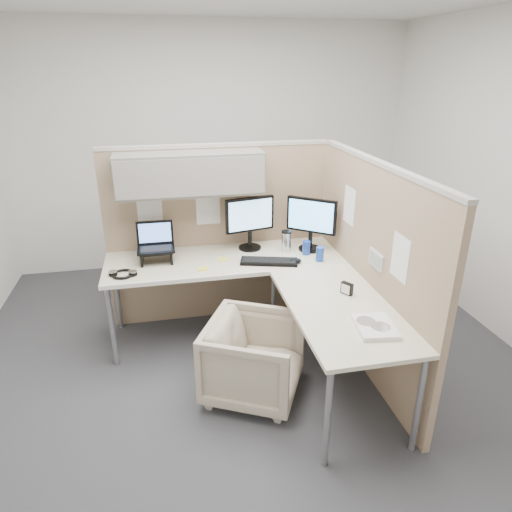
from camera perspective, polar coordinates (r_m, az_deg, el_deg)
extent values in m
plane|color=#353539|center=(3.77, -0.73, -13.59)|extent=(4.50, 4.50, 0.00)
cube|color=tan|center=(4.17, -4.53, 2.52)|extent=(2.00, 0.05, 1.60)
cube|color=#A8A399|center=(3.96, -4.90, 13.65)|extent=(2.00, 0.06, 0.03)
cube|color=slate|center=(3.83, -8.28, 10.21)|extent=(1.20, 0.34, 0.34)
cube|color=gray|center=(3.66, -8.08, 9.64)|extent=(1.18, 0.01, 0.30)
plane|color=white|center=(4.01, -13.21, 6.42)|extent=(0.26, 0.00, 0.26)
plane|color=white|center=(4.05, -6.01, 6.01)|extent=(0.26, 0.00, 0.26)
cube|color=tan|center=(3.55, 13.96, -1.86)|extent=(0.05, 2.00, 1.60)
cube|color=#A8A399|center=(3.30, 15.30, 11.13)|extent=(0.06, 2.00, 0.03)
cube|color=#A8A399|center=(4.40, 8.51, 3.42)|extent=(0.06, 0.06, 1.60)
cube|color=silver|center=(3.35, 14.85, -0.45)|extent=(0.02, 0.20, 0.12)
cube|color=gray|center=(3.34, 14.64, -0.47)|extent=(0.00, 0.16, 0.09)
plane|color=white|center=(3.74, 11.59, 6.19)|extent=(0.00, 0.26, 0.26)
plane|color=white|center=(3.05, 17.55, -0.19)|extent=(0.00, 0.26, 0.26)
cube|color=beige|center=(3.87, -3.78, -0.47)|extent=(2.00, 0.68, 0.03)
cube|color=beige|center=(3.16, 10.50, -6.44)|extent=(0.68, 1.30, 0.03)
cube|color=white|center=(3.56, -2.99, -2.56)|extent=(2.00, 0.02, 0.03)
cylinder|color=gray|center=(3.77, -17.55, -8.42)|extent=(0.04, 0.04, 0.70)
cylinder|color=gray|center=(4.28, -16.95, -4.47)|extent=(0.04, 0.04, 0.70)
cylinder|color=gray|center=(2.82, 8.93, -19.44)|extent=(0.04, 0.04, 0.70)
cylinder|color=gray|center=(3.05, 19.70, -17.07)|extent=(0.04, 0.04, 0.70)
cylinder|color=gray|center=(3.83, 2.21, -6.73)|extent=(0.04, 0.04, 0.70)
imported|color=#C2B49A|center=(3.32, -0.23, -12.29)|extent=(0.82, 0.83, 0.65)
cylinder|color=black|center=(4.06, -0.77, 1.06)|extent=(0.20, 0.20, 0.02)
cylinder|color=black|center=(4.03, -0.78, 2.16)|extent=(0.04, 0.04, 0.15)
cube|color=black|center=(3.95, -0.79, 5.22)|extent=(0.44, 0.13, 0.30)
cube|color=#8AC0EF|center=(3.94, -0.68, 5.14)|extent=(0.39, 0.09, 0.26)
cylinder|color=black|center=(4.06, 6.74, 0.92)|extent=(0.20, 0.20, 0.02)
cylinder|color=black|center=(4.03, 6.79, 2.02)|extent=(0.04, 0.04, 0.15)
cube|color=black|center=(3.96, 6.94, 5.07)|extent=(0.37, 0.30, 0.30)
cube|color=#5DB8FE|center=(3.94, 6.84, 4.99)|extent=(0.32, 0.25, 0.26)
cube|color=black|center=(3.83, -12.37, 0.64)|extent=(0.26, 0.21, 0.01)
cube|color=black|center=(3.85, -14.08, -0.14)|extent=(0.02, 0.19, 0.11)
cube|color=black|center=(3.85, -10.54, 0.14)|extent=(0.02, 0.19, 0.11)
cube|color=black|center=(3.82, -12.39, 0.84)|extent=(0.30, 0.21, 0.02)
cube|color=black|center=(3.91, -12.52, 2.92)|extent=(0.30, 0.05, 0.19)
cube|color=#598CF2|center=(3.90, -12.52, 2.86)|extent=(0.26, 0.04, 0.16)
cube|color=black|center=(3.76, 1.63, -0.69)|extent=(0.49, 0.28, 0.02)
ellipsoid|color=black|center=(3.76, 4.89, -0.63)|extent=(0.12, 0.09, 0.04)
cylinder|color=silver|center=(3.97, 3.81, 1.78)|extent=(0.08, 0.08, 0.18)
cylinder|color=black|center=(3.94, 3.84, 3.05)|extent=(0.09, 0.09, 0.01)
cylinder|color=#1E3FA5|center=(3.81, 7.98, 0.24)|extent=(0.07, 0.07, 0.12)
cylinder|color=#1E3FA5|center=(3.93, 6.30, 1.03)|extent=(0.07, 0.07, 0.12)
cube|color=yellow|center=(3.83, -4.24, -0.40)|extent=(0.09, 0.09, 0.01)
cube|color=yellow|center=(3.67, -6.70, -1.59)|extent=(0.08, 0.08, 0.01)
torus|color=black|center=(3.68, -16.29, -2.18)|extent=(0.20, 0.20, 0.02)
cylinder|color=black|center=(3.70, -17.45, -2.09)|extent=(0.07, 0.07, 0.03)
cylinder|color=black|center=(3.66, -15.15, -2.10)|extent=(0.07, 0.07, 0.03)
cube|color=white|center=(2.94, 14.67, -8.54)|extent=(0.27, 0.32, 0.03)
cylinder|color=silver|center=(2.92, 15.31, -8.51)|extent=(0.12, 0.12, 0.00)
cylinder|color=silver|center=(2.95, 13.58, -7.87)|extent=(0.12, 0.12, 0.00)
cube|color=black|center=(3.30, 11.30, -4.00)|extent=(0.08, 0.09, 0.09)
cube|color=white|center=(3.29, 11.12, -4.10)|extent=(0.04, 0.06, 0.07)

